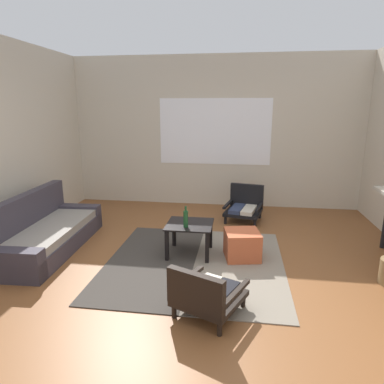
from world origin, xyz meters
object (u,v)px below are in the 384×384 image
object	(u,v)px
coffee_table	(190,230)
armchair_by_window	(244,205)
armchair_striped_foreground	(206,294)
ottoman_orange	(242,245)
glass_bottle	(186,218)
couch	(44,233)

from	to	relation	value
coffee_table	armchair_by_window	world-z (taller)	armchair_by_window
armchair_striped_foreground	ottoman_orange	size ratio (longest dim) A/B	1.79
coffee_table	ottoman_orange	xyz separation A→B (m)	(0.65, -0.02, -0.15)
armchair_striped_foreground	glass_bottle	world-z (taller)	glass_bottle
armchair_by_window	ottoman_orange	bearing A→B (deg)	-91.43
armchair_by_window	ottoman_orange	distance (m)	1.50
coffee_table	couch	bearing A→B (deg)	-176.60
glass_bottle	armchair_by_window	bearing A→B (deg)	65.88
couch	coffee_table	size ratio (longest dim) A/B	3.32
glass_bottle	ottoman_orange	bearing A→B (deg)	8.48
armchair_by_window	armchair_striped_foreground	bearing A→B (deg)	-97.34
couch	ottoman_orange	distance (m)	2.53
couch	armchair_striped_foreground	world-z (taller)	couch
couch	armchair_by_window	xyz separation A→B (m)	(2.57, 1.58, 0.02)
ottoman_orange	glass_bottle	xyz separation A→B (m)	(-0.68, -0.10, 0.34)
coffee_table	armchair_by_window	size ratio (longest dim) A/B	0.86
armchair_striped_foreground	coffee_table	bearing A→B (deg)	104.68
coffee_table	armchair_by_window	bearing A→B (deg)	65.00
couch	armchair_by_window	bearing A→B (deg)	31.64
coffee_table	armchair_striped_foreground	bearing A→B (deg)	-75.32
armchair_by_window	glass_bottle	world-z (taller)	glass_bottle
ottoman_orange	coffee_table	bearing A→B (deg)	177.95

